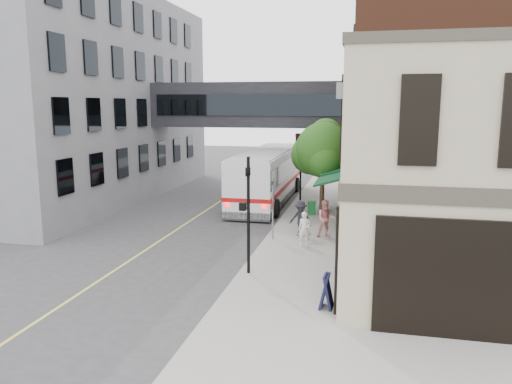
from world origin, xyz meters
The scene contains 17 objects.
ground centered at (0.00, 0.00, 0.00)m, with size 120.00×120.00×0.00m, color #38383A.
sidewalk_main centered at (2.00, 14.00, 0.07)m, with size 4.00×60.00×0.15m, color gray.
corner_building centered at (8.97, 2.00, 4.21)m, with size 10.19×8.12×8.45m.
brick_building centered at (9.98, 15.00, 6.99)m, with size 13.76×18.00×14.00m.
opposite_building centered at (-17.00, 16.00, 7.00)m, with size 14.00×24.00×14.00m, color slate.
skyway_bridge centered at (-3.00, 18.00, 6.50)m, with size 14.00×3.18×3.00m.
traffic_signal_near centered at (0.37, 2.00, 2.98)m, with size 0.44×0.22×4.60m.
traffic_signal_far centered at (0.26, 17.00, 3.34)m, with size 0.53×0.28×4.50m.
street_sign_pole centered at (0.39, 7.00, 1.93)m, with size 0.08×0.75×3.00m.
street_tree centered at (2.19, 13.22, 3.91)m, with size 3.80×3.20×5.60m.
lane_marking centered at (-5.00, 10.00, 0.01)m, with size 0.12×40.00×0.01m, color #D8CC4C.
bus centered at (-1.80, 16.82, 1.92)m, with size 3.12×12.73×3.42m.
pedestrian_a centered at (2.04, 6.14, 0.95)m, with size 0.58×0.38×1.59m, color white.
pedestrian_b centered at (2.86, 7.88, 1.07)m, with size 0.90×0.70×1.85m, color pink.
pedestrian_c centered at (1.63, 7.88, 1.02)m, with size 1.12×0.65×1.74m, color black.
newspaper_box centered at (1.64, 12.73, 0.57)m, with size 0.42×0.37×0.83m, color #166227.
sandwich_board centered at (3.60, -0.71, 0.70)m, with size 0.40×0.62×1.11m, color black.
Camera 1 is at (4.70, -15.90, 6.59)m, focal length 35.00 mm.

